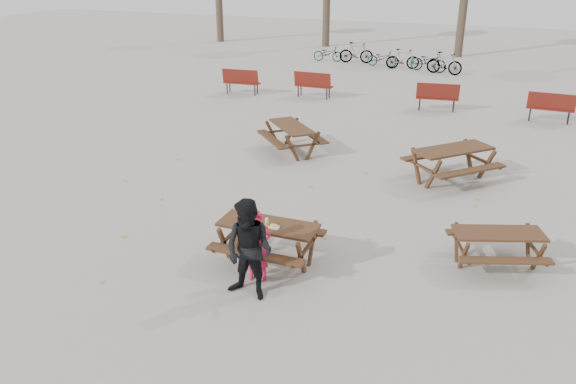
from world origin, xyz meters
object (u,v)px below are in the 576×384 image
(main_picnic_table, at_px, (268,233))
(food_tray, at_px, (274,227))
(child, at_px, (258,246))
(soda_bottle, at_px, (267,223))
(picnic_table_east, at_px, (497,249))
(picnic_table_north, at_px, (292,139))
(picnic_table_far, at_px, (452,165))
(adult, at_px, (249,250))

(main_picnic_table, xyz_separation_m, food_tray, (0.17, -0.12, 0.21))
(main_picnic_table, bearing_deg, child, -83.59)
(food_tray, xyz_separation_m, soda_bottle, (-0.15, 0.02, 0.05))
(picnic_table_east, bearing_deg, food_tray, -177.87)
(picnic_table_east, height_order, picnic_table_north, picnic_table_north)
(main_picnic_table, relative_size, soda_bottle, 10.59)
(soda_bottle, bearing_deg, picnic_table_far, 63.91)
(food_tray, distance_m, picnic_table_east, 4.06)
(picnic_table_east, distance_m, picnic_table_far, 4.17)
(picnic_table_east, bearing_deg, picnic_table_far, 87.64)
(child, xyz_separation_m, adult, (0.10, -0.54, 0.22))
(adult, bearing_deg, picnic_table_far, 74.54)
(child, distance_m, picnic_table_east, 4.34)
(soda_bottle, height_order, picnic_table_east, soda_bottle)
(child, xyz_separation_m, picnic_table_north, (-1.88, 6.61, -0.25))
(main_picnic_table, bearing_deg, picnic_table_north, 106.83)
(soda_bottle, bearing_deg, adult, -82.18)
(food_tray, bearing_deg, picnic_table_far, 65.26)
(food_tray, distance_m, child, 0.54)
(food_tray, height_order, picnic_table_far, picnic_table_far)
(food_tray, xyz_separation_m, child, (-0.10, -0.51, -0.15))
(main_picnic_table, relative_size, child, 1.39)
(child, relative_size, picnic_table_north, 0.70)
(main_picnic_table, xyz_separation_m, soda_bottle, (0.02, -0.11, 0.26))
(child, bearing_deg, adult, -98.40)
(picnic_table_east, bearing_deg, child, -172.11)
(soda_bottle, relative_size, adult, 0.10)
(picnic_table_north, bearing_deg, adult, -27.86)
(main_picnic_table, xyz_separation_m, child, (0.07, -0.63, 0.06))
(child, bearing_deg, food_tray, 60.34)
(adult, bearing_deg, food_tray, 95.53)
(picnic_table_far, bearing_deg, food_tray, -160.81)
(food_tray, height_order, adult, adult)
(child, xyz_separation_m, picnic_table_far, (2.62, 5.98, -0.22))
(child, xyz_separation_m, picnic_table_east, (3.85, 1.99, -0.31))
(soda_bottle, distance_m, picnic_table_east, 4.20)
(picnic_table_north, distance_m, picnic_table_far, 4.54)
(picnic_table_north, relative_size, picnic_table_far, 0.92)
(picnic_table_east, bearing_deg, picnic_table_north, 121.62)
(adult, bearing_deg, child, 105.87)
(main_picnic_table, height_order, food_tray, food_tray)
(child, bearing_deg, main_picnic_table, 77.85)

